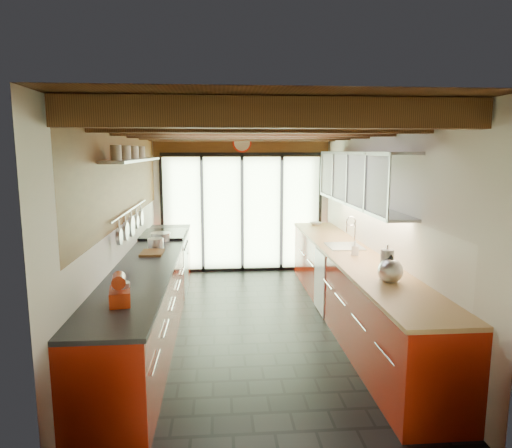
# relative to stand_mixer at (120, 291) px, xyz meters

# --- Properties ---
(ground) EXTENTS (5.50, 5.50, 0.00)m
(ground) POSITION_rel_stand_mixer_xyz_m (1.27, 1.73, -1.03)
(ground) COLOR black
(ground) RESTS_ON ground
(room_shell) EXTENTS (5.50, 5.50, 5.50)m
(room_shell) POSITION_rel_stand_mixer_xyz_m (1.27, 1.73, 0.63)
(room_shell) COLOR silver
(room_shell) RESTS_ON ground
(ceiling_beams) EXTENTS (3.14, 5.06, 4.90)m
(ceiling_beams) POSITION_rel_stand_mixer_xyz_m (1.27, 2.11, 1.44)
(ceiling_beams) COLOR #593316
(ceiling_beams) RESTS_ON ground
(glass_door) EXTENTS (2.95, 0.10, 2.90)m
(glass_door) POSITION_rel_stand_mixer_xyz_m (1.27, 4.42, 0.63)
(glass_door) COLOR #C6EAAD
(glass_door) RESTS_ON ground
(left_counter) EXTENTS (0.68, 5.00, 0.92)m
(left_counter) POSITION_rel_stand_mixer_xyz_m (-0.01, 1.73, -0.57)
(left_counter) COLOR #941A09
(left_counter) RESTS_ON ground
(range_stove) EXTENTS (0.66, 0.90, 0.97)m
(range_stove) POSITION_rel_stand_mixer_xyz_m (-0.01, 3.18, -0.56)
(range_stove) COLOR silver
(range_stove) RESTS_ON ground
(right_counter) EXTENTS (0.68, 5.00, 0.92)m
(right_counter) POSITION_rel_stand_mixer_xyz_m (2.54, 1.73, -0.57)
(right_counter) COLOR #941A09
(right_counter) RESTS_ON ground
(sink_assembly) EXTENTS (0.45, 0.52, 0.43)m
(sink_assembly) POSITION_rel_stand_mixer_xyz_m (2.56, 2.13, -0.07)
(sink_assembly) COLOR silver
(sink_assembly) RESTS_ON right_counter
(upper_cabinets_right) EXTENTS (0.34, 3.00, 3.00)m
(upper_cabinets_right) POSITION_rel_stand_mixer_xyz_m (2.70, 2.03, 0.82)
(upper_cabinets_right) COLOR silver
(upper_cabinets_right) RESTS_ON ground
(left_wall_fixtures) EXTENTS (0.28, 2.60, 0.96)m
(left_wall_fixtures) POSITION_rel_stand_mixer_xyz_m (-0.20, 1.91, 0.82)
(left_wall_fixtures) COLOR silver
(left_wall_fixtures) RESTS_ON ground
(stand_mixer) EXTENTS (0.22, 0.33, 0.27)m
(stand_mixer) POSITION_rel_stand_mixer_xyz_m (0.00, 0.00, 0.00)
(stand_mixer) COLOR #B62D0E
(stand_mixer) RESTS_ON left_counter
(pot_large) EXTENTS (0.24, 0.24, 0.13)m
(pot_large) POSITION_rel_stand_mixer_xyz_m (0.00, 2.24, -0.04)
(pot_large) COLOR silver
(pot_large) RESTS_ON left_counter
(pot_small) EXTENTS (0.35, 0.35, 0.11)m
(pot_small) POSITION_rel_stand_mixer_xyz_m (0.00, 2.79, -0.05)
(pot_small) COLOR silver
(pot_small) RESTS_ON left_counter
(cutting_board) EXTENTS (0.27, 0.38, 0.03)m
(cutting_board) POSITION_rel_stand_mixer_xyz_m (0.00, 1.89, -0.09)
(cutting_board) COLOR brown
(cutting_board) RESTS_ON left_counter
(kettle) EXTENTS (0.28, 0.32, 0.29)m
(kettle) POSITION_rel_stand_mixer_xyz_m (2.54, 0.44, 0.02)
(kettle) COLOR silver
(kettle) RESTS_ON right_counter
(paper_towel) EXTENTS (0.17, 0.17, 0.36)m
(paper_towel) POSITION_rel_stand_mixer_xyz_m (2.54, 0.54, 0.04)
(paper_towel) COLOR white
(paper_towel) RESTS_ON right_counter
(soap_bottle) EXTENTS (0.10, 0.10, 0.18)m
(soap_bottle) POSITION_rel_stand_mixer_xyz_m (2.54, 1.62, -0.02)
(soap_bottle) COLOR silver
(soap_bottle) RESTS_ON right_counter
(bowl) EXTENTS (0.24, 0.24, 0.05)m
(bowl) POSITION_rel_stand_mixer_xyz_m (2.54, 3.98, -0.08)
(bowl) COLOR silver
(bowl) RESTS_ON right_counter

